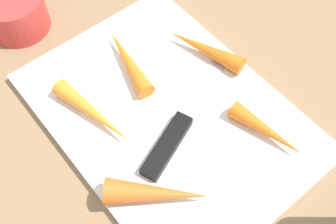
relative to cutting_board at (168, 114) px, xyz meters
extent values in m
plane|color=#8C6D4C|center=(0.00, 0.00, -0.01)|extent=(1.40, 1.40, 0.00)
cube|color=white|center=(0.00, 0.00, 0.00)|extent=(0.36, 0.26, 0.01)
cube|color=#B7B7BC|center=(0.00, 0.06, 0.01)|extent=(0.06, 0.11, 0.00)
cube|color=black|center=(0.04, -0.03, 0.01)|extent=(0.05, 0.09, 0.01)
cone|color=orange|center=(-0.05, -0.08, 0.02)|extent=(0.12, 0.05, 0.02)
cone|color=orange|center=(0.10, 0.07, 0.02)|extent=(0.10, 0.04, 0.02)
cone|color=orange|center=(-0.04, 0.10, 0.02)|extent=(0.12, 0.06, 0.02)
cone|color=orange|center=(0.08, -0.08, 0.02)|extent=(0.10, 0.11, 0.03)
cone|color=orange|center=(-0.09, 0.01, 0.02)|extent=(0.12, 0.05, 0.02)
cylinder|color=red|center=(-0.26, -0.07, 0.02)|extent=(0.09, 0.09, 0.05)
camera|label=1|loc=(0.21, -0.17, 0.45)|focal=44.37mm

